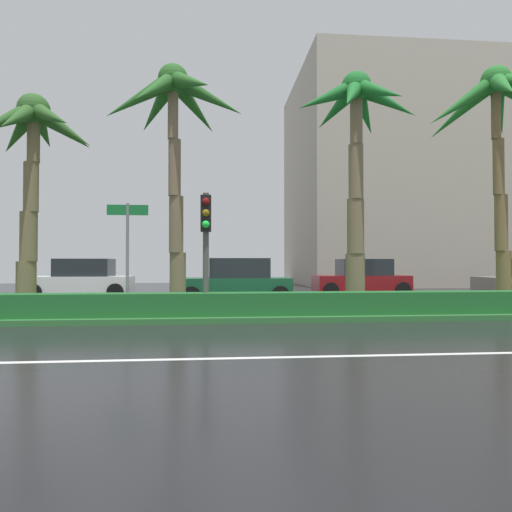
% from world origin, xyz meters
% --- Properties ---
extents(ground_plane, '(90.00, 42.00, 0.10)m').
position_xyz_m(ground_plane, '(0.00, 9.00, -0.05)').
color(ground_plane, black).
extents(median_strip, '(85.50, 4.00, 0.15)m').
position_xyz_m(median_strip, '(0.00, 8.00, 0.07)').
color(median_strip, '#2D6B33').
rests_on(median_strip, ground_plane).
extents(median_hedge, '(76.50, 0.70, 0.60)m').
position_xyz_m(median_hedge, '(0.00, 6.60, 0.45)').
color(median_hedge, '#1E6028').
rests_on(median_hedge, median_strip).
extents(palm_tree_centre_left, '(3.56, 3.63, 6.26)m').
position_xyz_m(palm_tree_centre_left, '(-1.91, 8.13, 5.04)').
color(palm_tree_centre_left, brown).
rests_on(palm_tree_centre_left, median_strip).
extents(palm_tree_centre, '(4.30, 3.99, 7.33)m').
position_xyz_m(palm_tree_centre, '(2.12, 8.23, 5.91)').
color(palm_tree_centre, '#756249').
rests_on(palm_tree_centre, median_strip).
extents(palm_tree_centre_right, '(3.95, 3.80, 7.23)m').
position_xyz_m(palm_tree_centre_right, '(7.64, 8.02, 5.60)').
color(palm_tree_centre_right, '#736347').
rests_on(palm_tree_centre_right, median_strip).
extents(palm_tree_mid_right, '(4.72, 4.43, 7.64)m').
position_xyz_m(palm_tree_mid_right, '(12.25, 8.08, 6.24)').
color(palm_tree_mid_right, brown).
rests_on(palm_tree_mid_right, median_strip).
extents(traffic_signal_median_right, '(0.28, 0.43, 3.25)m').
position_xyz_m(traffic_signal_median_right, '(3.09, 6.73, 2.39)').
color(traffic_signal_median_right, '#4C4C47').
rests_on(traffic_signal_median_right, median_strip).
extents(street_name_sign, '(1.10, 0.08, 3.00)m').
position_xyz_m(street_name_sign, '(0.97, 7.14, 2.08)').
color(street_name_sign, slate).
rests_on(street_name_sign, median_strip).
extents(car_in_traffic_leading, '(4.30, 2.02, 1.72)m').
position_xyz_m(car_in_traffic_leading, '(-2.43, 14.86, 0.83)').
color(car_in_traffic_leading, white).
rests_on(car_in_traffic_leading, ground_plane).
extents(car_in_traffic_second, '(4.30, 2.02, 1.72)m').
position_xyz_m(car_in_traffic_second, '(4.17, 12.26, 0.83)').
color(car_in_traffic_second, '#195133').
rests_on(car_in_traffic_second, ground_plane).
extents(car_in_traffic_third, '(4.30, 2.02, 1.72)m').
position_xyz_m(car_in_traffic_third, '(10.13, 15.03, 0.83)').
color(car_in_traffic_third, maroon).
rests_on(car_in_traffic_third, ground_plane).
extents(building_far_right, '(21.71, 12.71, 15.36)m').
position_xyz_m(building_far_right, '(20.26, 27.24, 7.68)').
color(building_far_right, '#A89E8E').
rests_on(building_far_right, ground_plane).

